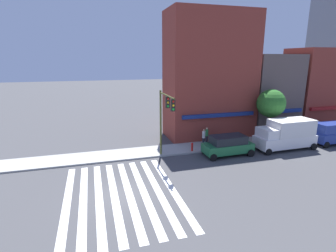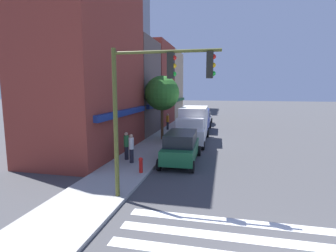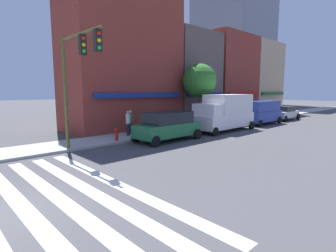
{
  "view_description": "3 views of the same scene",
  "coord_description": "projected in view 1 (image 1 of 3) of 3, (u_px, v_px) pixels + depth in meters",
  "views": [
    {
      "loc": [
        -1.49,
        -16.29,
        8.94
      ],
      "look_at": [
        4.45,
        4.0,
        3.5
      ],
      "focal_mm": 28.0,
      "sensor_mm": 36.0,
      "label": 1
    },
    {
      "loc": [
        -5.41,
        2.09,
        4.63
      ],
      "look_at": [
        12.67,
        6.0,
        2.0
      ],
      "focal_mm": 28.0,
      "sensor_mm": 36.0,
      "label": 2
    },
    {
      "loc": [
        -1.37,
        -7.93,
        3.32
      ],
      "look_at": [
        10.56,
        4.7,
        1.0
      ],
      "focal_mm": 28.0,
      "sensor_mm": 36.0,
      "label": 3
    }
  ],
  "objects": [
    {
      "name": "ground_plane",
      "position": [
        122.0,
        194.0,
        17.78
      ],
      "size": [
        200.0,
        200.0,
        0.0
      ],
      "primitive_type": "plane",
      "color": "#424244"
    },
    {
      "name": "sidewalk_left",
      "position": [
        113.0,
        155.0,
        24.73
      ],
      "size": [
        120.0,
        3.0,
        0.15
      ],
      "color": "#9E9E99",
      "rests_on": "ground_plane"
    },
    {
      "name": "crosswalk_stripes",
      "position": [
        122.0,
        194.0,
        17.78
      ],
      "size": [
        7.49,
        10.8,
        0.01
      ],
      "color": "silver",
      "rests_on": "ground_plane"
    },
    {
      "name": "storefront_row",
      "position": [
        281.0,
        84.0,
        32.84
      ],
      "size": [
        31.83,
        5.3,
        14.08
      ],
      "color": "maroon",
      "rests_on": "ground_plane"
    },
    {
      "name": "traffic_signal",
      "position": [
        165.0,
        113.0,
        22.4
      ],
      "size": [
        0.32,
        4.25,
        6.22
      ],
      "color": "#474C1E",
      "rests_on": "ground_plane"
    },
    {
      "name": "suv_green",
      "position": [
        228.0,
        145.0,
        24.76
      ],
      "size": [
        4.75,
        2.12,
        1.94
      ],
      "rotation": [
        0.0,
        0.0,
        0.03
      ],
      "color": "#1E6638",
      "rests_on": "ground_plane"
    },
    {
      "name": "box_truck_white",
      "position": [
        286.0,
        134.0,
        26.39
      ],
      "size": [
        6.25,
        2.42,
        3.04
      ],
      "rotation": [
        0.0,
        0.0,
        0.02
      ],
      "color": "white",
      "rests_on": "ground_plane"
    },
    {
      "name": "van_blue",
      "position": [
        335.0,
        132.0,
        28.2
      ],
      "size": [
        5.03,
        2.22,
        2.34
      ],
      "rotation": [
        0.0,
        0.0,
        0.02
      ],
      "color": "navy",
      "rests_on": "ground_plane"
    },
    {
      "name": "pedestrian_green_top",
      "position": [
        207.0,
        135.0,
        27.75
      ],
      "size": [
        0.32,
        0.32,
        1.77
      ],
      "rotation": [
        0.0,
        0.0,
        5.9
      ],
      "color": "#23232D",
      "rests_on": "sidewalk_left"
    },
    {
      "name": "pedestrian_orange_vest",
      "position": [
        304.0,
        127.0,
        31.3
      ],
      "size": [
        0.32,
        0.32,
        1.77
      ],
      "rotation": [
        0.0,
        0.0,
        6.1
      ],
      "color": "#23232D",
      "rests_on": "sidewalk_left"
    },
    {
      "name": "pedestrian_white_shirt",
      "position": [
        204.0,
        137.0,
        27.07
      ],
      "size": [
        0.32,
        0.32,
        1.77
      ],
      "rotation": [
        0.0,
        0.0,
        3.73
      ],
      "color": "#23232D",
      "rests_on": "sidewalk_left"
    },
    {
      "name": "fire_hydrant",
      "position": [
        192.0,
        146.0,
        25.64
      ],
      "size": [
        0.24,
        0.24,
        0.84
      ],
      "color": "red",
      "rests_on": "sidewalk_left"
    },
    {
      "name": "street_tree",
      "position": [
        271.0,
        103.0,
        28.35
      ],
      "size": [
        3.05,
        3.05,
        5.63
      ],
      "color": "brown",
      "rests_on": "sidewalk_left"
    }
  ]
}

